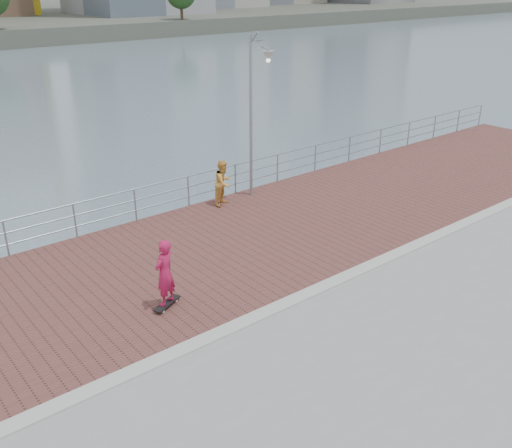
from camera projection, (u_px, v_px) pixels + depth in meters
water at (303, 360)px, 15.24m from camera, size 400.00×400.00×0.00m
seawall at (478, 440)px, 11.29m from camera, size 40.00×24.00×2.00m
brick_lane at (222, 247)px, 16.99m from camera, size 40.00×6.80×0.02m
curb at (306, 294)px, 14.43m from camera, size 40.00×0.40×0.06m
guardrail at (162, 194)px, 19.14m from camera, size 39.06×0.06×1.13m
street_lamp at (258, 90)px, 19.18m from camera, size 0.40×1.17×5.49m
skateboard at (167, 303)px, 13.90m from camera, size 0.88×0.56×0.10m
skateboarder at (165, 273)px, 13.56m from camera, size 0.73×0.62×1.69m
bystander at (223, 183)px, 19.81m from camera, size 0.95×0.86×1.60m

